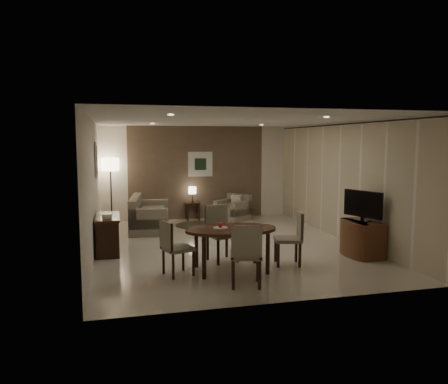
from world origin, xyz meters
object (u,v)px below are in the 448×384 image
object	(u,v)px
tv_cabinet	(363,238)
floor_lamp	(111,191)
dining_table	(231,250)
chair_left	(178,248)
side_table	(193,211)
console_desk	(108,234)
chair_far	(222,234)
sofa	(150,213)
chair_right	(288,239)
chair_near	(246,254)
armchair	(232,207)

from	to	relation	value
tv_cabinet	floor_lamp	bearing A→B (deg)	135.71
tv_cabinet	dining_table	size ratio (longest dim) A/B	0.56
tv_cabinet	chair_left	distance (m)	3.73
tv_cabinet	side_table	size ratio (longest dim) A/B	1.75
console_desk	chair_far	distance (m)	2.43
chair_left	sofa	bearing A→B (deg)	-16.08
tv_cabinet	chair_right	xyz separation A→B (m)	(-1.68, -0.22, 0.14)
chair_right	floor_lamp	xyz separation A→B (m)	(-3.16, 4.94, 0.42)
chair_left	dining_table	bearing A→B (deg)	-107.23
sofa	side_table	xyz separation A→B (m)	(1.31, 1.15, -0.17)
dining_table	chair_near	world-z (taller)	chair_near
tv_cabinet	side_table	world-z (taller)	tv_cabinet
chair_far	chair_left	distance (m)	1.15
chair_right	floor_lamp	world-z (taller)	floor_lamp
chair_left	chair_near	bearing A→B (deg)	-148.95
chair_far	armchair	bearing A→B (deg)	56.94
chair_left	armchair	size ratio (longest dim) A/B	1.15
chair_near	floor_lamp	world-z (taller)	floor_lamp
console_desk	chair_far	size ratio (longest dim) A/B	1.15
dining_table	side_table	bearing A→B (deg)	87.74
armchair	side_table	size ratio (longest dim) A/B	1.60
sofa	floor_lamp	distance (m)	1.55
chair_far	console_desk	bearing A→B (deg)	134.88
chair_far	chair_right	xyz separation A→B (m)	(1.10, -0.52, -0.04)
chair_near	chair_right	distance (m)	1.44
chair_left	chair_right	xyz separation A→B (m)	(2.03, 0.14, 0.02)
console_desk	chair_left	xyz separation A→B (m)	(1.18, -1.86, 0.09)
side_table	floor_lamp	world-z (taller)	floor_lamp
chair_far	chair_right	size ratio (longest dim) A/B	1.08
console_desk	chair_right	world-z (taller)	chair_right
chair_near	chair_far	bearing A→B (deg)	-74.83
chair_far	floor_lamp	distance (m)	4.89
tv_cabinet	sofa	distance (m)	5.29
chair_left	side_table	xyz separation A→B (m)	(1.13, 5.11, -0.21)
chair_right	armchair	bearing A→B (deg)	-169.18
chair_right	chair_near	bearing A→B (deg)	-35.31
dining_table	chair_far	size ratio (longest dim) A/B	1.54
chair_far	sofa	bearing A→B (deg)	93.06
chair_near	sofa	size ratio (longest dim) A/B	0.55
chair_near	chair_left	world-z (taller)	chair_near
chair_right	floor_lamp	size ratio (longest dim) A/B	0.54
dining_table	side_table	distance (m)	5.09
side_table	floor_lamp	bearing A→B (deg)	-179.29
chair_near	chair_far	xyz separation A→B (m)	(-0.02, 1.47, 0.02)
chair_near	side_table	world-z (taller)	chair_near
chair_near	chair_right	size ratio (longest dim) A/B	1.03
dining_table	armchair	size ratio (longest dim) A/B	1.96
console_desk	chair_near	xyz separation A→B (m)	(2.13, -2.67, 0.13)
side_table	chair_right	bearing A→B (deg)	-79.71
armchair	side_table	world-z (taller)	armchair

